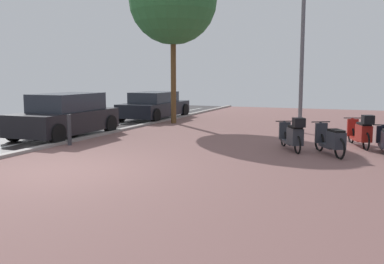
{
  "coord_description": "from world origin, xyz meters",
  "views": [
    {
      "loc": [
        6.02,
        -7.48,
        2.05
      ],
      "look_at": [
        2.8,
        0.54,
        0.92
      ],
      "focal_mm": 41.12,
      "sensor_mm": 36.0,
      "label": 1
    }
  ],
  "objects_px": {
    "parked_car_far": "(154,106)",
    "scooter_mid": "(293,135)",
    "lamp_post": "(303,28)",
    "bollard_far": "(69,130)",
    "scooter_near": "(332,140)",
    "scooter_extra": "(361,132)",
    "street_tree": "(173,0)",
    "parked_car_near": "(66,116)"
  },
  "relations": [
    {
      "from": "parked_car_near",
      "to": "lamp_post",
      "type": "bearing_deg",
      "value": 29.24
    },
    {
      "from": "lamp_post",
      "to": "street_tree",
      "type": "relative_size",
      "value": 0.96
    },
    {
      "from": "scooter_mid",
      "to": "scooter_extra",
      "type": "distance_m",
      "value": 2.12
    },
    {
      "from": "scooter_near",
      "to": "scooter_extra",
      "type": "xyz_separation_m",
      "value": [
        0.68,
        1.56,
        0.06
      ]
    },
    {
      "from": "scooter_mid",
      "to": "street_tree",
      "type": "relative_size",
      "value": 0.23
    },
    {
      "from": "scooter_near",
      "to": "bollard_far",
      "type": "height_order",
      "value": "bollard_far"
    },
    {
      "from": "scooter_mid",
      "to": "lamp_post",
      "type": "distance_m",
      "value": 5.15
    },
    {
      "from": "scooter_near",
      "to": "parked_car_near",
      "type": "distance_m",
      "value": 8.52
    },
    {
      "from": "lamp_post",
      "to": "street_tree",
      "type": "xyz_separation_m",
      "value": [
        -5.44,
        1.08,
        1.43
      ]
    },
    {
      "from": "parked_car_near",
      "to": "parked_car_far",
      "type": "bearing_deg",
      "value": 89.6
    },
    {
      "from": "scooter_mid",
      "to": "parked_car_far",
      "type": "distance_m",
      "value": 9.87
    },
    {
      "from": "parked_car_far",
      "to": "lamp_post",
      "type": "xyz_separation_m",
      "value": [
        7.05,
        -2.48,
        3.06
      ]
    },
    {
      "from": "scooter_mid",
      "to": "parked_car_far",
      "type": "relative_size",
      "value": 0.38
    },
    {
      "from": "scooter_mid",
      "to": "parked_car_near",
      "type": "xyz_separation_m",
      "value": [
        -7.49,
        0.02,
        0.25
      ]
    },
    {
      "from": "street_tree",
      "to": "bollard_far",
      "type": "relative_size",
      "value": 7.67
    },
    {
      "from": "scooter_near",
      "to": "bollard_far",
      "type": "relative_size",
      "value": 1.7
    },
    {
      "from": "scooter_extra",
      "to": "lamp_post",
      "type": "xyz_separation_m",
      "value": [
        -2.1,
        2.73,
        3.22
      ]
    },
    {
      "from": "scooter_mid",
      "to": "scooter_extra",
      "type": "height_order",
      "value": "scooter_extra"
    },
    {
      "from": "scooter_extra",
      "to": "bollard_far",
      "type": "relative_size",
      "value": 1.96
    },
    {
      "from": "parked_car_near",
      "to": "parked_car_far",
      "type": "xyz_separation_m",
      "value": [
        0.05,
        6.46,
        -0.08
      ]
    },
    {
      "from": "scooter_extra",
      "to": "street_tree",
      "type": "distance_m",
      "value": 9.64
    },
    {
      "from": "bollard_far",
      "to": "parked_car_near",
      "type": "bearing_deg",
      "value": 130.61
    },
    {
      "from": "scooter_near",
      "to": "scooter_mid",
      "type": "height_order",
      "value": "scooter_mid"
    },
    {
      "from": "scooter_near",
      "to": "street_tree",
      "type": "height_order",
      "value": "street_tree"
    },
    {
      "from": "parked_car_far",
      "to": "scooter_mid",
      "type": "bearing_deg",
      "value": -41.02
    },
    {
      "from": "scooter_near",
      "to": "scooter_mid",
      "type": "bearing_deg",
      "value": 163.56
    },
    {
      "from": "scooter_mid",
      "to": "lamp_post",
      "type": "height_order",
      "value": "lamp_post"
    },
    {
      "from": "parked_car_far",
      "to": "bollard_far",
      "type": "bearing_deg",
      "value": -81.24
    },
    {
      "from": "scooter_extra",
      "to": "scooter_near",
      "type": "bearing_deg",
      "value": -113.64
    },
    {
      "from": "parked_car_near",
      "to": "bollard_far",
      "type": "relative_size",
      "value": 4.34
    },
    {
      "from": "scooter_mid",
      "to": "parked_car_far",
      "type": "bearing_deg",
      "value": 138.98
    },
    {
      "from": "scooter_near",
      "to": "parked_car_far",
      "type": "relative_size",
      "value": 0.36
    },
    {
      "from": "lamp_post",
      "to": "street_tree",
      "type": "bearing_deg",
      "value": 168.74
    },
    {
      "from": "parked_car_near",
      "to": "scooter_near",
      "type": "bearing_deg",
      "value": -2.15
    },
    {
      "from": "scooter_extra",
      "to": "bollard_far",
      "type": "distance_m",
      "value": 8.38
    },
    {
      "from": "parked_car_near",
      "to": "lamp_post",
      "type": "distance_m",
      "value": 8.66
    },
    {
      "from": "scooter_extra",
      "to": "parked_car_near",
      "type": "bearing_deg",
      "value": -172.3
    },
    {
      "from": "scooter_extra",
      "to": "parked_car_far",
      "type": "height_order",
      "value": "parked_car_far"
    },
    {
      "from": "parked_car_near",
      "to": "parked_car_far",
      "type": "height_order",
      "value": "parked_car_near"
    },
    {
      "from": "parked_car_near",
      "to": "scooter_extra",
      "type": "bearing_deg",
      "value": 7.7
    },
    {
      "from": "lamp_post",
      "to": "bollard_far",
      "type": "height_order",
      "value": "lamp_post"
    },
    {
      "from": "bollard_far",
      "to": "parked_car_far",
      "type": "bearing_deg",
      "value": 98.76
    }
  ]
}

